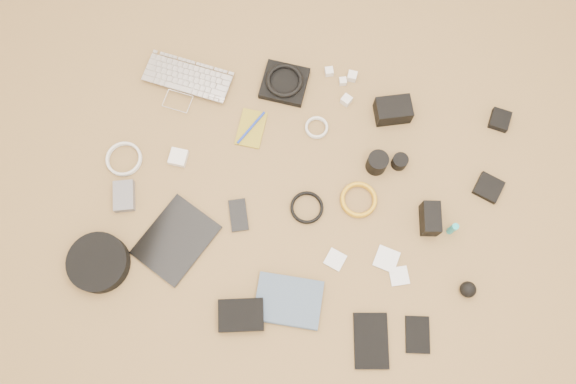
% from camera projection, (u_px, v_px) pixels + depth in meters
% --- Properties ---
extents(laptop, '(0.35, 0.25, 0.03)m').
position_uv_depth(laptop, '(184.00, 89.00, 2.16)').
color(laptop, silver).
rests_on(laptop, ground).
extents(headphone_pouch, '(0.17, 0.16, 0.03)m').
position_uv_depth(headphone_pouch, '(284.00, 83.00, 2.16)').
color(headphone_pouch, black).
rests_on(headphone_pouch, ground).
extents(headphones, '(0.15, 0.15, 0.02)m').
position_uv_depth(headphones, '(284.00, 80.00, 2.14)').
color(headphones, black).
rests_on(headphones, headphone_pouch).
extents(charger_a, '(0.04, 0.04, 0.03)m').
position_uv_depth(charger_a, '(329.00, 72.00, 2.17)').
color(charger_a, silver).
rests_on(charger_a, ground).
extents(charger_b, '(0.03, 0.03, 0.03)m').
position_uv_depth(charger_b, '(343.00, 81.00, 2.16)').
color(charger_b, silver).
rests_on(charger_b, ground).
extents(charger_c, '(0.03, 0.03, 0.03)m').
position_uv_depth(charger_c, '(352.00, 76.00, 2.17)').
color(charger_c, silver).
rests_on(charger_c, ground).
extents(charger_d, '(0.05, 0.05, 0.03)m').
position_uv_depth(charger_d, '(346.00, 100.00, 2.14)').
color(charger_d, silver).
rests_on(charger_d, ground).
extents(dslr_camera, '(0.15, 0.13, 0.08)m').
position_uv_depth(dslr_camera, '(393.00, 110.00, 2.10)').
color(dslr_camera, black).
rests_on(dslr_camera, ground).
extents(lens_pouch, '(0.08, 0.09, 0.03)m').
position_uv_depth(lens_pouch, '(500.00, 120.00, 2.12)').
color(lens_pouch, black).
rests_on(lens_pouch, ground).
extents(notebook_olive, '(0.10, 0.15, 0.01)m').
position_uv_depth(notebook_olive, '(251.00, 128.00, 2.12)').
color(notebook_olive, olive).
rests_on(notebook_olive, ground).
extents(pen_blue, '(0.07, 0.15, 0.01)m').
position_uv_depth(pen_blue, '(251.00, 128.00, 2.11)').
color(pen_blue, '#142CAA').
rests_on(pen_blue, notebook_olive).
extents(cable_white_a, '(0.11, 0.11, 0.01)m').
position_uv_depth(cable_white_a, '(317.00, 128.00, 2.12)').
color(cable_white_a, silver).
rests_on(cable_white_a, ground).
extents(lens_a, '(0.08, 0.08, 0.08)m').
position_uv_depth(lens_a, '(377.00, 163.00, 2.04)').
color(lens_a, black).
rests_on(lens_a, ground).
extents(lens_b, '(0.06, 0.06, 0.05)m').
position_uv_depth(lens_b, '(400.00, 162.00, 2.06)').
color(lens_b, black).
rests_on(lens_b, ground).
extents(card_reader, '(0.11, 0.11, 0.02)m').
position_uv_depth(card_reader, '(489.00, 188.00, 2.05)').
color(card_reader, black).
rests_on(card_reader, ground).
extents(power_brick, '(0.06, 0.06, 0.03)m').
position_uv_depth(power_brick, '(178.00, 157.00, 2.08)').
color(power_brick, silver).
rests_on(power_brick, ground).
extents(cable_white_b, '(0.17, 0.17, 0.01)m').
position_uv_depth(cable_white_b, '(124.00, 159.00, 2.08)').
color(cable_white_b, silver).
rests_on(cable_white_b, ground).
extents(cable_black, '(0.15, 0.15, 0.01)m').
position_uv_depth(cable_black, '(307.00, 208.00, 2.03)').
color(cable_black, black).
rests_on(cable_black, ground).
extents(cable_yellow, '(0.17, 0.17, 0.02)m').
position_uv_depth(cable_yellow, '(358.00, 200.00, 2.04)').
color(cable_yellow, gold).
rests_on(cable_yellow, ground).
extents(flash, '(0.08, 0.12, 0.08)m').
position_uv_depth(flash, '(430.00, 219.00, 1.98)').
color(flash, black).
rests_on(flash, ground).
extents(lens_cleaner, '(0.03, 0.03, 0.08)m').
position_uv_depth(lens_cleaner, '(452.00, 229.00, 1.98)').
color(lens_cleaner, '#1AA1AA').
rests_on(lens_cleaner, ground).
extents(battery_charger, '(0.11, 0.13, 0.03)m').
position_uv_depth(battery_charger, '(124.00, 196.00, 2.03)').
color(battery_charger, slate).
rests_on(battery_charger, ground).
extents(tablet, '(0.30, 0.33, 0.01)m').
position_uv_depth(tablet, '(176.00, 240.00, 2.00)').
color(tablet, black).
rests_on(tablet, ground).
extents(phone, '(0.10, 0.13, 0.01)m').
position_uv_depth(phone, '(239.00, 215.00, 2.03)').
color(phone, black).
rests_on(phone, ground).
extents(filter_case_left, '(0.08, 0.08, 0.01)m').
position_uv_depth(filter_case_left, '(335.00, 260.00, 1.98)').
color(filter_case_left, silver).
rests_on(filter_case_left, ground).
extents(filter_case_mid, '(0.09, 0.09, 0.01)m').
position_uv_depth(filter_case_mid, '(386.00, 259.00, 1.98)').
color(filter_case_mid, silver).
rests_on(filter_case_mid, ground).
extents(filter_case_right, '(0.08, 0.08, 0.01)m').
position_uv_depth(filter_case_right, '(399.00, 276.00, 1.97)').
color(filter_case_right, silver).
rests_on(filter_case_right, ground).
extents(air_blower, '(0.07, 0.07, 0.06)m').
position_uv_depth(air_blower, '(468.00, 289.00, 1.93)').
color(air_blower, black).
rests_on(air_blower, ground).
extents(headphone_case, '(0.23, 0.23, 0.06)m').
position_uv_depth(headphone_case, '(99.00, 263.00, 1.95)').
color(headphone_case, black).
rests_on(headphone_case, ground).
extents(drive_case, '(0.18, 0.15, 0.04)m').
position_uv_depth(drive_case, '(241.00, 315.00, 1.91)').
color(drive_case, black).
rests_on(drive_case, ground).
extents(paperback, '(0.24, 0.19, 0.02)m').
position_uv_depth(paperback, '(285.00, 326.00, 1.91)').
color(paperback, '#40546C').
rests_on(paperback, ground).
extents(notebook_black_a, '(0.16, 0.21, 0.01)m').
position_uv_depth(notebook_black_a, '(371.00, 341.00, 1.90)').
color(notebook_black_a, black).
rests_on(notebook_black_a, ground).
extents(notebook_black_b, '(0.11, 0.14, 0.01)m').
position_uv_depth(notebook_black_b, '(417.00, 335.00, 1.91)').
color(notebook_black_b, black).
rests_on(notebook_black_b, ground).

